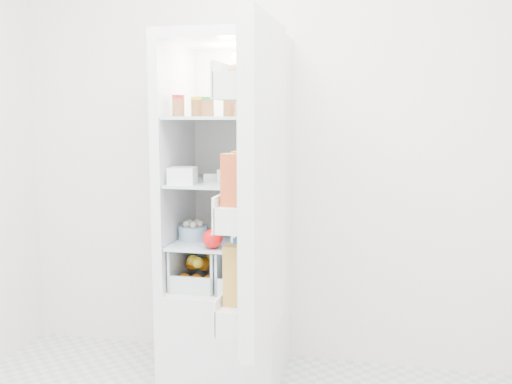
% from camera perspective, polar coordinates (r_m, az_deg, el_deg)
% --- Properties ---
extents(room_walls, '(3.02, 3.02, 2.61)m').
position_cam_1_polar(room_walls, '(1.75, -7.35, 14.11)').
color(room_walls, white).
rests_on(room_walls, ground).
extents(refrigerator, '(0.60, 0.60, 1.80)m').
position_cam_1_polar(refrigerator, '(3.08, -2.72, -6.00)').
color(refrigerator, white).
rests_on(refrigerator, ground).
extents(shelf_low, '(0.49, 0.53, 0.01)m').
position_cam_1_polar(shelf_low, '(3.00, -3.04, -4.89)').
color(shelf_low, silver).
rests_on(shelf_low, refrigerator).
extents(shelf_mid, '(0.49, 0.53, 0.02)m').
position_cam_1_polar(shelf_mid, '(2.95, -3.09, 1.00)').
color(shelf_mid, silver).
rests_on(shelf_mid, refrigerator).
extents(shelf_top, '(0.49, 0.53, 0.02)m').
position_cam_1_polar(shelf_top, '(2.93, -3.13, 7.42)').
color(shelf_top, silver).
rests_on(shelf_top, refrigerator).
extents(crisper_left, '(0.23, 0.46, 0.22)m').
position_cam_1_polar(crisper_left, '(3.07, -5.25, -7.14)').
color(crisper_left, silver).
rests_on(crisper_left, refrigerator).
extents(crisper_right, '(0.23, 0.46, 0.22)m').
position_cam_1_polar(crisper_right, '(3.00, -0.75, -7.42)').
color(crisper_right, silver).
rests_on(crisper_right, refrigerator).
extents(condiment_jars, '(0.46, 0.16, 0.08)m').
position_cam_1_polar(condiment_jars, '(2.82, -3.75, 8.42)').
color(condiment_jars, '#B21919').
rests_on(condiment_jars, shelf_top).
extents(squeeze_bottle, '(0.07, 0.07, 0.20)m').
position_cam_1_polar(squeeze_bottle, '(3.06, 0.90, 9.46)').
color(squeeze_bottle, white).
rests_on(squeeze_bottle, shelf_top).
extents(tub_white, '(0.14, 0.14, 0.08)m').
position_cam_1_polar(tub_white, '(2.83, -7.36, 1.64)').
color(tub_white, white).
rests_on(tub_white, shelf_mid).
extents(tub_cream, '(0.12, 0.12, 0.07)m').
position_cam_1_polar(tub_cream, '(2.90, -2.49, 1.67)').
color(tub_cream, white).
rests_on(tub_cream, shelf_mid).
extents(tin_red, '(0.12, 0.12, 0.06)m').
position_cam_1_polar(tin_red, '(2.76, -0.03, 1.33)').
color(tin_red, red).
rests_on(tin_red, shelf_mid).
extents(foil_tray, '(0.18, 0.16, 0.04)m').
position_cam_1_polar(foil_tray, '(2.99, -3.89, 1.58)').
color(foil_tray, silver).
rests_on(foil_tray, shelf_mid).
extents(tub_green, '(0.12, 0.14, 0.07)m').
position_cam_1_polar(tub_green, '(2.93, -1.44, 1.81)').
color(tub_green, '#419041').
rests_on(tub_green, shelf_mid).
extents(red_cabbage, '(0.15, 0.15, 0.15)m').
position_cam_1_polar(red_cabbage, '(3.04, -2.10, -3.14)').
color(red_cabbage, '#4F1B47').
rests_on(red_cabbage, shelf_low).
extents(bell_pepper, '(0.10, 0.10, 0.10)m').
position_cam_1_polar(bell_pepper, '(2.79, -4.36, -4.68)').
color(bell_pepper, red).
rests_on(bell_pepper, shelf_low).
extents(mushroom_bowl, '(0.19, 0.19, 0.07)m').
position_cam_1_polar(mushroom_bowl, '(3.01, -6.28, -4.07)').
color(mushroom_bowl, '#83A6C3').
rests_on(mushroom_bowl, shelf_low).
extents(salad_bag, '(0.10, 0.10, 0.10)m').
position_cam_1_polar(salad_bag, '(2.76, -1.53, -4.77)').
color(salad_bag, '#B6CF9B').
rests_on(salad_bag, shelf_low).
extents(citrus_pile, '(0.20, 0.24, 0.16)m').
position_cam_1_polar(citrus_pile, '(3.02, -5.79, -7.77)').
color(citrus_pile, orange).
rests_on(citrus_pile, refrigerator).
extents(veg_pile, '(0.16, 0.30, 0.10)m').
position_cam_1_polar(veg_pile, '(3.01, -0.67, -8.30)').
color(veg_pile, '#214918').
rests_on(veg_pile, refrigerator).
extents(fridge_door, '(0.18, 0.60, 1.30)m').
position_cam_1_polar(fridge_door, '(2.32, 0.16, 0.23)').
color(fridge_door, white).
rests_on(fridge_door, refrigerator).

